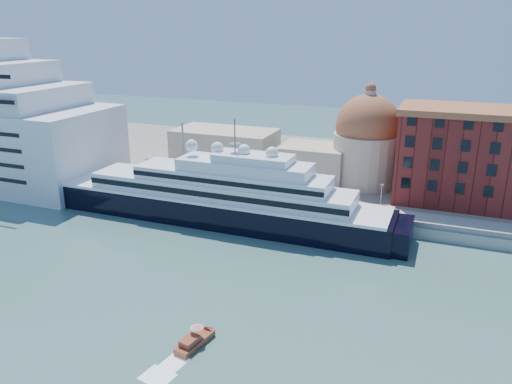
% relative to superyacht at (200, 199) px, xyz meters
% --- Properties ---
extents(ground, '(400.00, 400.00, 0.00)m').
position_rel_superyacht_xyz_m(ground, '(10.32, -23.00, -4.90)').
color(ground, '#375F5A').
rests_on(ground, ground).
extents(quay, '(180.00, 10.00, 2.50)m').
position_rel_superyacht_xyz_m(quay, '(10.32, 11.00, -3.65)').
color(quay, gray).
rests_on(quay, ground).
extents(land, '(260.00, 72.00, 2.00)m').
position_rel_superyacht_xyz_m(land, '(10.32, 52.00, -3.90)').
color(land, slate).
rests_on(land, ground).
extents(quay_fence, '(180.00, 0.10, 1.20)m').
position_rel_superyacht_xyz_m(quay_fence, '(10.32, 6.50, -1.80)').
color(quay_fence, slate).
rests_on(quay_fence, quay).
extents(superyacht, '(94.94, 13.16, 28.37)m').
position_rel_superyacht_xyz_m(superyacht, '(0.00, 0.00, 0.00)').
color(superyacht, black).
rests_on(superyacht, ground).
extents(service_barge, '(12.71, 4.58, 2.83)m').
position_rel_superyacht_xyz_m(service_barge, '(-38.94, -2.33, -4.08)').
color(service_barge, white).
rests_on(service_barge, ground).
extents(water_taxi, '(3.41, 7.09, 3.23)m').
position_rel_superyacht_xyz_m(water_taxi, '(22.10, -44.81, -4.12)').
color(water_taxi, maroon).
rests_on(water_taxi, ground).
extents(warehouse, '(43.00, 19.00, 23.25)m').
position_rel_superyacht_xyz_m(warehouse, '(62.32, 29.00, 8.89)').
color(warehouse, maroon).
rests_on(warehouse, land).
extents(church, '(66.00, 18.00, 25.50)m').
position_rel_superyacht_xyz_m(church, '(16.71, 34.72, 6.01)').
color(church, beige).
rests_on(church, land).
extents(lamp_posts, '(120.80, 2.40, 18.00)m').
position_rel_superyacht_xyz_m(lamp_posts, '(-2.35, 9.27, 4.94)').
color(lamp_posts, slate).
rests_on(lamp_posts, quay).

